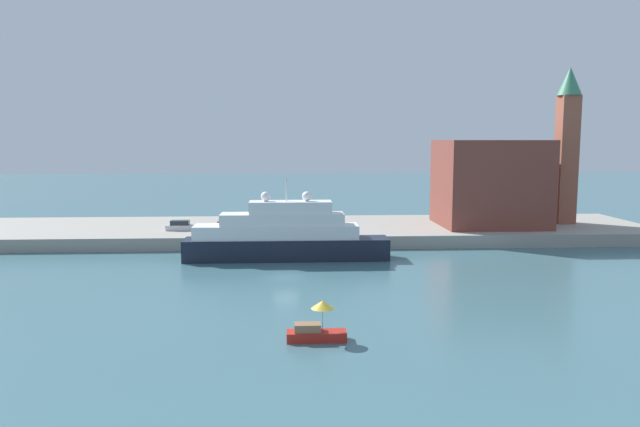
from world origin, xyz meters
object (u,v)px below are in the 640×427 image
at_px(bell_tower, 567,139).
at_px(parked_car, 181,226).
at_px(mooring_bollard, 318,233).
at_px(harbor_building, 490,183).
at_px(small_motorboat, 316,327).
at_px(person_figure, 218,227).
at_px(large_yacht, 284,236).

bearing_deg(bell_tower, parked_car, -175.84).
height_order(parked_car, mooring_bollard, parked_car).
height_order(harbor_building, mooring_bollard, harbor_building).
relative_size(harbor_building, mooring_bollard, 18.21).
relative_size(small_motorboat, person_figure, 2.56).
height_order(large_yacht, mooring_bollard, large_yacht).
distance_m(bell_tower, parked_car, 59.97).
bearing_deg(small_motorboat, mooring_bollard, 86.87).
distance_m(small_motorboat, mooring_bollard, 37.75).
relative_size(large_yacht, harbor_building, 1.67).
relative_size(bell_tower, parked_car, 5.43).
distance_m(large_yacht, bell_tower, 48.49).
bearing_deg(large_yacht, bell_tower, 21.87).
bearing_deg(bell_tower, small_motorboat, -130.46).
height_order(parked_car, person_figure, person_figure).
xyz_separation_m(bell_tower, person_figure, (-52.89, -6.90, -12.28)).
bearing_deg(parked_car, bell_tower, 4.16).
relative_size(bell_tower, person_figure, 13.89).
height_order(bell_tower, parked_car, bell_tower).
bearing_deg(person_figure, bell_tower, 7.43).
xyz_separation_m(parked_car, mooring_bollard, (19.50, -6.21, -0.19)).
distance_m(large_yacht, parked_car, 19.94).
bearing_deg(large_yacht, person_figure, 131.19).
distance_m(small_motorboat, bell_tower, 64.77).
distance_m(parked_car, person_figure, 6.21).
bearing_deg(mooring_bollard, parked_car, 162.33).
bearing_deg(harbor_building, person_figure, -172.68).
bearing_deg(mooring_bollard, harbor_building, 18.26).
relative_size(harbor_building, bell_tower, 0.63).
bearing_deg(parked_car, mooring_bollard, -17.67).
height_order(large_yacht, person_figure, large_yacht).
bearing_deg(parked_car, person_figure, -25.22).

